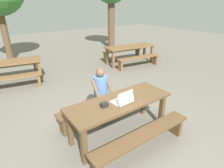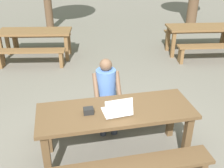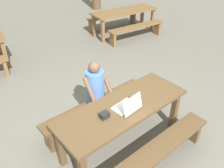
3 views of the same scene
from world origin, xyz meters
TOP-DOWN VIEW (x-y plane):
  - ground_plane at (0.00, 0.00)m, footprint 30.00×30.00m
  - picnic_table_front at (0.00, 0.00)m, footprint 2.05×0.74m
  - bench_near at (0.00, -0.66)m, footprint 2.04×0.30m
  - bench_far at (0.00, 0.66)m, footprint 2.04×0.30m
  - laptop at (-0.00, -0.09)m, footprint 0.37×0.32m
  - small_pouch at (-0.36, -0.02)m, footprint 0.13×0.09m
  - person_seated at (-0.01, 0.62)m, footprint 0.41×0.41m
  - picnic_table_mid at (3.31, 3.52)m, footprint 2.22×1.03m
  - bench_mid_south at (3.22, 2.86)m, footprint 1.95×0.56m
  - bench_mid_north at (3.40, 4.18)m, footprint 1.95×0.56m

SIDE VIEW (x-z plane):
  - ground_plane at x=0.00m, z-range 0.00..0.00m
  - bench_near at x=0.00m, z-range 0.12..0.54m
  - bench_far at x=0.00m, z-range 0.12..0.54m
  - bench_mid_south at x=3.22m, z-range 0.12..0.57m
  - bench_mid_north at x=3.40m, z-range 0.12..0.57m
  - picnic_table_mid at x=3.31m, z-range 0.27..1.02m
  - picnic_table_front at x=0.00m, z-range 0.27..1.03m
  - person_seated at x=-0.01m, z-range 0.10..1.31m
  - small_pouch at x=-0.36m, z-range 0.77..0.85m
  - laptop at x=0.00m, z-range 0.70..0.94m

